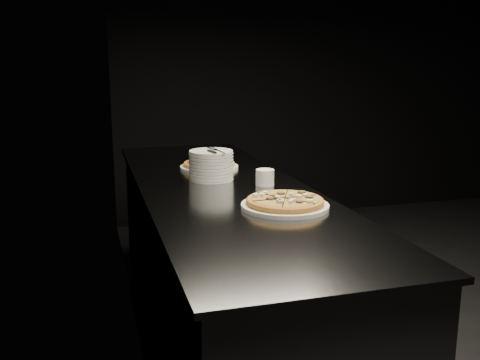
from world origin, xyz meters
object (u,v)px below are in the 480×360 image
object	(u,v)px
pizza_tomato	(209,165)
cutlery	(213,150)
counter	(223,280)
plate_stack	(211,165)
ramekin	(265,177)
pizza_mushroom	(285,203)

from	to	relation	value
pizza_tomato	cutlery	xyz separation A→B (m)	(-0.04, -0.28, 0.12)
counter	plate_stack	xyz separation A→B (m)	(-0.02, 0.14, 0.53)
ramekin	plate_stack	bearing A→B (deg)	137.41
cutlery	ramekin	size ratio (longest dim) A/B	2.66
pizza_tomato	ramekin	distance (m)	0.48
pizza_tomato	counter	bearing A→B (deg)	-94.50
counter	ramekin	distance (m)	0.53
plate_stack	ramekin	distance (m)	0.28
counter	pizza_tomato	bearing A→B (deg)	85.50
ramekin	pizza_tomato	bearing A→B (deg)	108.73
plate_stack	pizza_tomato	bearing A→B (deg)	79.26
plate_stack	ramekin	xyz separation A→B (m)	(0.21, -0.19, -0.03)
pizza_tomato	ramekin	size ratio (longest dim) A/B	4.20
pizza_tomato	plate_stack	bearing A→B (deg)	-100.74
pizza_tomato	cutlery	distance (m)	0.31
pizza_tomato	plate_stack	distance (m)	0.28
pizza_mushroom	plate_stack	bearing A→B (deg)	105.01
pizza_tomato	cutlery	bearing A→B (deg)	-98.53
pizza_mushroom	cutlery	size ratio (longest dim) A/B	1.52
plate_stack	ramekin	bearing A→B (deg)	-42.59
counter	ramekin	bearing A→B (deg)	-15.64
pizza_mushroom	ramekin	size ratio (longest dim) A/B	4.04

